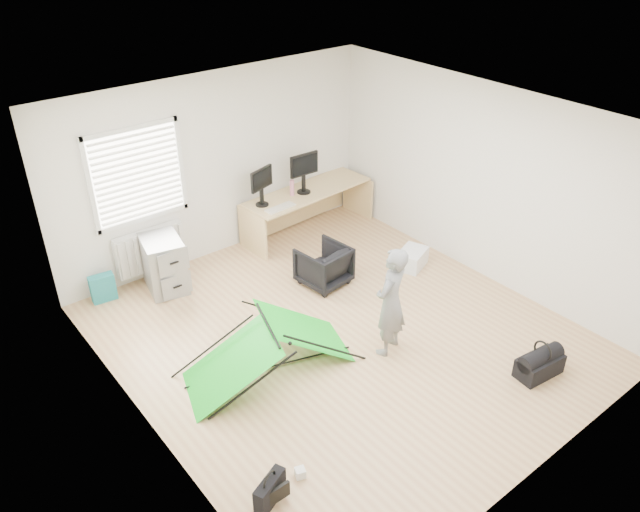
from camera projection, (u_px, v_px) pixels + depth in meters
ground at (340, 335)px, 7.73m from camera, size 5.50×5.50×0.00m
back_wall at (217, 166)px, 8.88m from camera, size 5.00×0.02×2.70m
window at (137, 175)px, 8.11m from camera, size 1.20×0.06×1.20m
radiator at (150, 249)px, 8.64m from camera, size 1.00×0.12×0.60m
desk at (308, 212)px, 9.84m from camera, size 2.17×0.83×0.73m
filing_cabinet at (164, 264)px, 8.44m from camera, size 0.62×0.74×0.76m
monitor_left at (261, 192)px, 9.11m from camera, size 0.46×0.23×0.43m
monitor_right at (304, 178)px, 9.48m from camera, size 0.49×0.12×0.47m
keyboard at (280, 208)px, 9.12m from camera, size 0.48×0.19×0.02m
thermos at (292, 188)px, 9.46m from camera, size 0.09×0.09×0.25m
office_chair at (324, 266)px, 8.59m from camera, size 0.68×0.70×0.57m
person at (391, 302)px, 7.13m from camera, size 0.59×0.48×1.38m
kite at (269, 347)px, 7.04m from camera, size 2.15×1.43×0.61m
storage_crate at (412, 258)px, 9.05m from camera, size 0.56×0.48×0.27m
tote_bag at (103, 288)px, 8.28m from camera, size 0.34×0.18×0.38m
laptop_bag at (270, 491)px, 5.56m from camera, size 0.39×0.25×0.28m
white_box at (300, 473)px, 5.85m from camera, size 0.12×0.12×0.09m
duffel_bag at (539, 366)px, 7.04m from camera, size 0.58×0.34×0.24m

